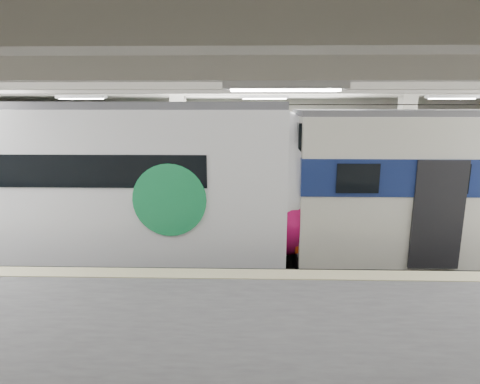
{
  "coord_description": "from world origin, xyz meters",
  "views": [
    {
      "loc": [
        -0.44,
        -11.35,
        4.71
      ],
      "look_at": [
        -0.77,
        1.0,
        2.0
      ],
      "focal_mm": 30.0,
      "sensor_mm": 36.0,
      "label": 1
    }
  ],
  "objects": [
    {
      "name": "far_train",
      "position": [
        -6.41,
        5.5,
        2.37
      ],
      "size": [
        14.52,
        3.57,
        4.58
      ],
      "rotation": [
        0.0,
        0.0,
        -0.04
      ],
      "color": "white",
      "rests_on": "ground"
    },
    {
      "name": "modern_emu",
      "position": [
        -4.95,
        -0.0,
        2.34
      ],
      "size": [
        14.97,
        3.09,
        4.77
      ],
      "color": "white",
      "rests_on": "ground"
    },
    {
      "name": "station_hall",
      "position": [
        0.0,
        -1.74,
        3.24
      ],
      "size": [
        36.0,
        24.0,
        5.75
      ],
      "color": "black",
      "rests_on": "ground"
    }
  ]
}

